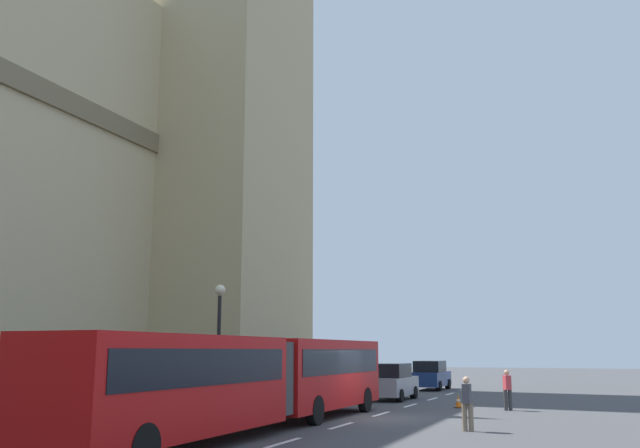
{
  "coord_description": "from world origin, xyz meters",
  "views": [
    {
      "loc": [
        -25.17,
        -8.21,
        2.5
      ],
      "look_at": [
        1.91,
        2.8,
        8.02
      ],
      "focal_mm": 37.71,
      "sensor_mm": 36.0,
      "label": 1
    }
  ],
  "objects": [
    {
      "name": "pedestrian_near_cones",
      "position": [
        -3.04,
        -4.26,
        0.91
      ],
      "size": [
        0.4,
        0.36,
        1.69
      ],
      "color": "#726651",
      "rests_on": "ground_plane"
    },
    {
      "name": "traffic_cone_west",
      "position": [
        5.72,
        -2.31,
        0.28
      ],
      "size": [
        0.36,
        0.36,
        0.58
      ],
      "color": "black",
      "rests_on": "ground_plane"
    },
    {
      "name": "articulated_bus",
      "position": [
        -5.44,
        1.99,
        1.75
      ],
      "size": [
        18.3,
        2.54,
        2.9
      ],
      "color": "#B20F0F",
      "rests_on": "ground_plane"
    },
    {
      "name": "sedan_trailing",
      "position": [
        19.1,
        1.97,
        0.91
      ],
      "size": [
        4.4,
        1.86,
        1.85
      ],
      "color": "navy",
      "rests_on": "ground_plane"
    },
    {
      "name": "sedan_lead",
      "position": [
        9.3,
        1.79,
        0.91
      ],
      "size": [
        4.4,
        1.86,
        1.85
      ],
      "color": "gray",
      "rests_on": "ground_plane"
    },
    {
      "name": "street_lamp",
      "position": [
        -0.28,
        6.5,
        3.06
      ],
      "size": [
        0.44,
        0.44,
        5.27
      ],
      "color": "black",
      "rests_on": "ground_plane"
    },
    {
      "name": "pedestrian_by_kerb",
      "position": [
        5.18,
        -4.53,
        0.91
      ],
      "size": [
        0.46,
        0.39,
        1.69
      ],
      "color": "#333333",
      "rests_on": "ground_plane"
    },
    {
      "name": "lane_centre_marking",
      "position": [
        3.85,
        0.0,
        0.0
      ],
      "size": [
        34.4,
        0.16,
        0.01
      ],
      "color": "silver",
      "rests_on": "ground_plane"
    },
    {
      "name": "ground_plane",
      "position": [
        0.0,
        0.0,
        0.0
      ],
      "size": [
        160.0,
        160.0,
        0.0
      ],
      "primitive_type": "plane",
      "color": "#424244"
    },
    {
      "name": "traffic_cone_middle",
      "position": [
        7.78,
        -2.41,
        0.28
      ],
      "size": [
        0.36,
        0.36,
        0.58
      ],
      "color": "black",
      "rests_on": "ground_plane"
    }
  ]
}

